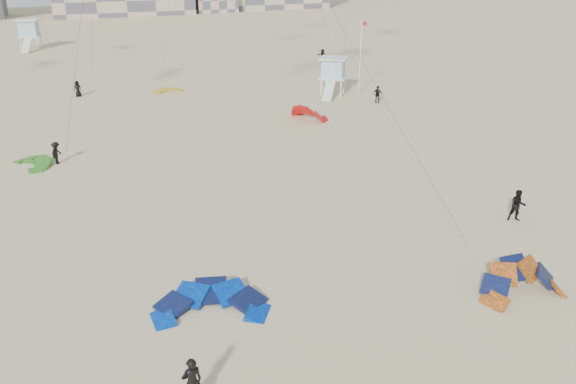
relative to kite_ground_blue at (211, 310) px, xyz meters
name	(u,v)px	position (x,y,z in m)	size (l,w,h in m)	color
ground	(268,337)	(1.60, -2.58, 0.00)	(320.00, 320.00, 0.00)	#CCBC88
kite_ground_blue	(211,310)	(0.00, 0.00, 0.00)	(4.62, 4.72, 1.19)	#0047BD
kite_ground_orange	(521,294)	(12.79, -3.91, 0.00)	(3.84, 3.19, 2.27)	orange
kite_ground_green	(33,165)	(-7.13, 21.49, 0.00)	(3.17, 3.32, 0.71)	#39901E
kite_ground_red_far	(309,119)	(15.59, 25.20, 0.00)	(3.68, 3.09, 2.22)	red
kite_ground_yellow	(168,92)	(5.82, 40.46, 0.00)	(2.93, 3.07, 0.46)	yellow
kitesurfer_main	(192,382)	(-1.88, -4.98, 0.93)	(0.68, 0.45, 1.86)	black
kitesurfer_b	(518,206)	(17.84, 1.97, 0.90)	(0.88, 0.68, 1.80)	black
kitesurfer_c	(56,153)	(-5.52, 21.17, 0.79)	(1.02, 0.59, 1.58)	black
kitesurfer_d	(378,94)	(24.17, 27.93, 0.85)	(1.00, 0.42, 1.71)	black
kitesurfer_e	(78,89)	(-3.10, 41.81, 0.81)	(0.79, 0.52, 1.63)	black
kitesurfer_f	(322,56)	(28.62, 50.22, 0.89)	(1.65, 0.53, 1.78)	black
lifeguard_tower_near	(333,76)	(21.70, 32.90, 1.90)	(3.78, 5.76, 3.83)	white
lifeguard_tower_far	(30,35)	(-8.08, 76.92, 2.20)	(3.75, 6.41, 4.44)	white
flagpole	(360,56)	(24.22, 31.87, 4.01)	(0.62, 0.10, 7.62)	white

